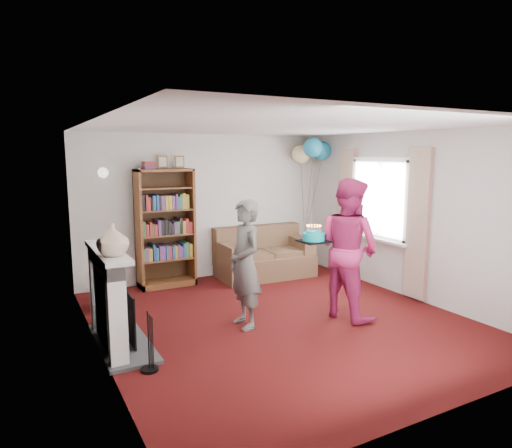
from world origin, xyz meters
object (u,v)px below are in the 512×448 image
person_striped (245,264)px  person_magenta (348,248)px  bookcase (165,229)px  birthday_cake (314,237)px  sofa (263,257)px

person_striped → person_magenta: bearing=78.5°
bookcase → birthday_cake: bearing=-62.4°
person_magenta → birthday_cake: size_ratio=5.38×
sofa → birthday_cake: (-0.46, -2.17, 0.76)m
birthday_cake → bookcase: bearing=117.6°
bookcase → person_striped: size_ratio=1.33×
bookcase → person_magenta: bearing=-56.4°
sofa → person_magenta: person_magenta is taller
bookcase → person_striped: 2.28m
sofa → person_magenta: size_ratio=0.89×
person_striped → person_magenta: person_magenta is taller
bookcase → sofa: (1.72, -0.23, -0.61)m
bookcase → person_magenta: bookcase is taller
sofa → person_striped: size_ratio=1.03×
bookcase → person_striped: (0.33, -2.26, -0.14)m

